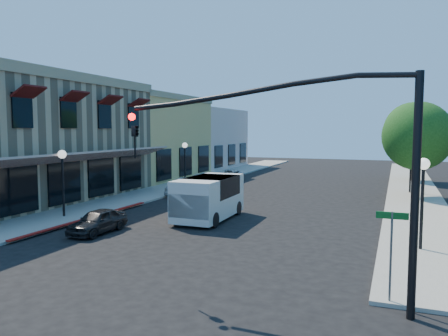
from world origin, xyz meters
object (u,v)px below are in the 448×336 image
at_px(lamppost_left_far, 185,153).
at_px(parked_car_b, 186,187).
at_px(street_tree_a, 418,136).
at_px(lamppost_right_far, 411,156).
at_px(signal_mast_arm, 325,151).
at_px(parked_car_d, 229,176).
at_px(street_tree_b, 413,130).
at_px(street_name_sign, 391,242).
at_px(parked_car_a, 98,221).
at_px(lamppost_right_near, 423,180).
at_px(parked_car_c, 200,183).
at_px(white_van, 208,195).
at_px(lamppost_left_near, 62,166).

xyz_separation_m(lamppost_left_far, parked_car_b, (2.30, -4.38, -2.13)).
xyz_separation_m(street_tree_a, lamppost_right_far, (-0.30, 2.00, -1.46)).
distance_m(signal_mast_arm, lamppost_left_far, 25.07).
xyz_separation_m(parked_car_b, parked_car_d, (0.00, 8.38, -0.06)).
bearing_deg(street_tree_b, street_name_sign, -92.50).
height_order(lamppost_left_far, parked_car_a, lamppost_left_far).
relative_size(street_tree_b, lamppost_right_near, 1.97).
height_order(street_name_sign, lamppost_right_near, lamppost_right_near).
xyz_separation_m(lamppost_left_far, parked_car_a, (3.70, -16.00, -2.20)).
bearing_deg(parked_car_a, signal_mast_arm, -21.88).
relative_size(street_tree_b, signal_mast_arm, 0.88).
xyz_separation_m(street_tree_a, street_tree_b, (0.00, 10.00, 0.35)).
xyz_separation_m(lamppost_right_far, parked_car_a, (-13.30, -18.00, -2.20)).
bearing_deg(parked_car_b, parked_car_c, 95.50).
distance_m(white_van, parked_car_a, 5.72).
relative_size(street_name_sign, parked_car_d, 0.63).
bearing_deg(white_van, parked_car_d, 107.36).
height_order(lamppost_right_far, parked_car_d, lamppost_right_far).
distance_m(lamppost_left_far, parked_car_a, 16.57).
bearing_deg(white_van, lamppost_left_far, 121.86).
xyz_separation_m(street_tree_a, white_van, (-10.16, -11.50, -2.93)).
xyz_separation_m(signal_mast_arm, parked_car_d, (-12.06, 24.50, -3.54)).
bearing_deg(street_name_sign, street_tree_b, 87.50).
xyz_separation_m(lamppost_left_near, parked_car_a, (3.70, -2.00, -2.20)).
xyz_separation_m(street_tree_b, lamppost_left_near, (-17.30, -24.00, -1.81)).
relative_size(street_tree_b, parked_car_b, 1.91).
height_order(street_name_sign, lamppost_left_near, lamppost_left_near).
bearing_deg(parked_car_b, street_tree_b, 49.29).
distance_m(street_name_sign, lamppost_left_far, 25.48).
bearing_deg(signal_mast_arm, street_name_sign, 23.20).
relative_size(lamppost_left_near, lamppost_right_far, 1.00).
distance_m(street_tree_a, parked_car_a, 21.32).
height_order(lamppost_left_far, parked_car_b, lamppost_left_far).
height_order(street_tree_a, lamppost_left_far, street_tree_a).
bearing_deg(parked_car_a, lamppost_left_far, 104.05).
relative_size(street_tree_a, parked_car_d, 1.64).
height_order(street_tree_b, parked_car_a, street_tree_b).
xyz_separation_m(white_van, parked_car_a, (-3.44, -4.50, -0.72)).
distance_m(lamppost_left_near, parked_car_c, 12.40).
xyz_separation_m(street_tree_a, street_name_sign, (-1.30, -19.80, -2.50)).
xyz_separation_m(lamppost_right_near, parked_car_d, (-14.70, 18.00, -2.19)).
relative_size(parked_car_b, parked_car_c, 0.85).
relative_size(street_name_sign, white_van, 0.51).
bearing_deg(signal_mast_arm, parked_car_c, 123.09).
xyz_separation_m(street_tree_b, parked_car_a, (-13.60, -26.00, -4.01)).
bearing_deg(street_tree_b, lamppost_left_far, -149.97).
xyz_separation_m(street_name_sign, white_van, (-8.86, 8.30, -0.44)).
relative_size(street_tree_b, street_name_sign, 2.81).
bearing_deg(lamppost_right_near, lamppost_right_far, 90.00).
xyz_separation_m(lamppost_right_near, parked_car_b, (-14.70, 9.62, -2.13)).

